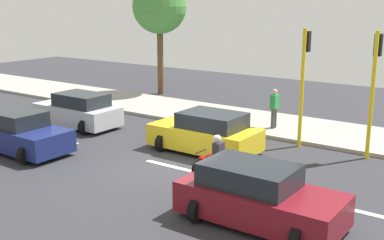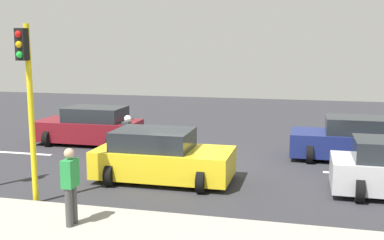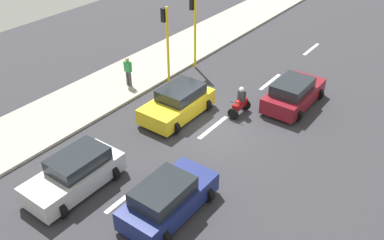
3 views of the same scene
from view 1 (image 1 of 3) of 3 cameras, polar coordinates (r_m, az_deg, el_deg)
The scene contains 14 objects.
ground_plane at distance 16.68m, azimuth -2.03°, elevation -5.67°, with size 40.00×60.00×0.10m, color #2D2D33.
sidewalk at distance 22.38m, azimuth 8.89°, elevation -0.44°, with size 4.00×60.00×0.15m, color #9E998E.
lane_stripe_north at distance 14.10m, azimuth 18.07°, elevation -9.87°, with size 0.20×2.40×0.01m, color white.
lane_stripe_mid at distance 16.66m, azimuth -2.03°, elevation -5.49°, with size 0.20×2.40×0.01m, color white.
lane_stripe_south at distance 20.70m, azimuth -15.38°, elevation -2.13°, with size 0.20×2.40×0.01m, color white.
car_yellow_cab at distance 18.13m, azimuth 1.69°, elevation -1.55°, with size 2.36×4.02×1.52m.
car_maroon at distance 12.54m, azimuth 7.65°, elevation -8.79°, with size 2.28×4.12×1.52m.
car_dark_blue at distance 19.25m, azimuth -19.35°, elevation -1.44°, with size 2.21×3.97×1.52m.
car_silver at distance 22.38m, azimuth -13.06°, elevation 1.04°, with size 2.19×4.01×1.52m.
motorcycle at distance 15.15m, azimuth 2.70°, elevation -4.93°, with size 0.60×1.30×1.53m.
pedestrian_near_signal at distance 21.19m, azimuth 9.52°, elevation 1.48°, with size 0.40×0.24×1.69m.
traffic_light_corner at distance 18.11m, azimuth 20.40°, elevation 4.75°, with size 0.49×0.24×4.50m.
traffic_light_midblock at distance 18.92m, azimuth 12.85°, elevation 5.62°, with size 0.49×0.24×4.50m.
street_tree_south at distance 29.20m, azimuth -3.79°, elevation 12.91°, with size 3.15×3.15×6.71m.
Camera 1 is at (-12.49, -9.57, 5.49)m, focal length 45.98 mm.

